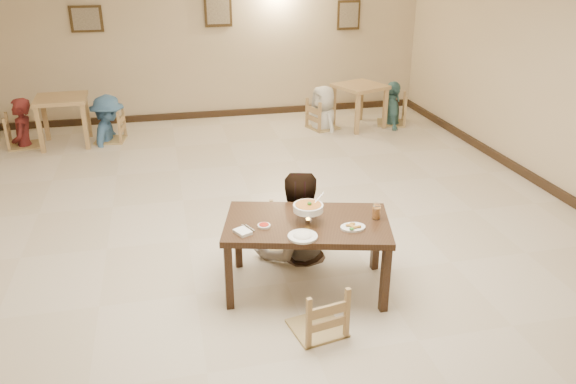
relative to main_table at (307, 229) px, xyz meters
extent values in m
plane|color=beige|center=(-0.17, 1.22, -0.63)|extent=(10.00, 10.00, 0.00)
plane|color=#CAB594|center=(-0.17, 6.22, 0.87)|extent=(10.00, 0.00, 10.00)
cube|color=black|center=(-0.17, 6.19, -0.57)|extent=(8.00, 0.06, 0.12)
cube|color=black|center=(3.80, 1.22, -0.57)|extent=(0.06, 10.00, 0.12)
cube|color=#362613|center=(-2.37, 6.18, 1.27)|extent=(0.55, 0.03, 0.45)
cube|color=gray|center=(-2.37, 6.16, 1.27)|extent=(0.45, 0.01, 0.37)
cube|color=#362613|center=(-0.07, 6.18, 1.37)|extent=(0.50, 0.03, 0.60)
cube|color=gray|center=(-0.07, 6.16, 1.37)|extent=(0.41, 0.01, 0.49)
cube|color=#362613|center=(2.43, 6.18, 1.22)|extent=(0.45, 0.03, 0.55)
cube|color=gray|center=(2.43, 6.16, 1.22)|extent=(0.37, 0.01, 0.45)
cube|color=#362114|center=(0.00, 0.00, 0.05)|extent=(1.69, 1.21, 0.06)
cube|color=#362114|center=(-0.77, -0.18, -0.31)|extent=(0.07, 0.07, 0.65)
cube|color=#362114|center=(0.58, -0.53, -0.31)|extent=(0.07, 0.07, 0.65)
cube|color=#362114|center=(-0.58, 0.53, -0.31)|extent=(0.07, 0.07, 0.65)
cube|color=#362114|center=(0.77, 0.18, -0.31)|extent=(0.07, 0.07, 0.65)
cube|color=tan|center=(0.01, 0.78, -0.20)|extent=(0.44, 0.44, 0.05)
cube|color=tan|center=(-0.08, -0.67, -0.21)|extent=(0.43, 0.43, 0.05)
imported|color=gray|center=(0.06, 0.67, 0.30)|extent=(0.96, 0.78, 1.87)
torus|color=silver|center=(0.00, -0.02, 0.20)|extent=(0.22, 0.22, 0.01)
cylinder|color=silver|center=(0.00, -0.02, 0.10)|extent=(0.06, 0.06, 0.03)
cone|color=#FFA526|center=(0.00, -0.02, 0.14)|extent=(0.03, 0.03, 0.05)
cylinder|color=white|center=(0.00, -0.02, 0.23)|extent=(0.28, 0.28, 0.06)
cylinder|color=#B6621C|center=(0.00, -0.02, 0.26)|extent=(0.24, 0.24, 0.01)
sphere|color=#2D7223|center=(0.01, -0.03, 0.27)|extent=(0.04, 0.04, 0.04)
cylinder|color=silver|center=(0.11, 0.04, 0.28)|extent=(0.13, 0.08, 0.09)
cylinder|color=silver|center=(0.09, 0.03, 0.14)|extent=(0.01, 0.01, 0.13)
cylinder|color=silver|center=(-0.08, 0.03, 0.14)|extent=(0.01, 0.01, 0.13)
cylinder|color=silver|center=(0.00, -0.12, 0.14)|extent=(0.01, 0.01, 0.13)
cylinder|color=white|center=(0.08, 0.26, 0.09)|extent=(0.30, 0.30, 0.02)
ellipsoid|color=white|center=(0.08, 0.26, 0.10)|extent=(0.19, 0.16, 0.07)
cylinder|color=white|center=(-0.12, -0.29, 0.09)|extent=(0.26, 0.26, 0.02)
ellipsoid|color=white|center=(-0.12, -0.29, 0.10)|extent=(0.17, 0.15, 0.06)
cylinder|color=white|center=(0.37, -0.23, 0.09)|extent=(0.23, 0.23, 0.02)
sphere|color=#2D7223|center=(0.33, -0.29, 0.11)|extent=(0.04, 0.04, 0.04)
cylinder|color=white|center=(-0.41, -0.02, 0.09)|extent=(0.12, 0.12, 0.02)
cylinder|color=#A11309|center=(-0.41, -0.02, 0.10)|extent=(0.09, 0.09, 0.01)
cube|color=white|center=(-0.62, -0.10, 0.09)|extent=(0.17, 0.19, 0.03)
cube|color=silver|center=(-0.57, -0.02, 0.09)|extent=(0.07, 0.15, 0.01)
cube|color=silver|center=(-0.54, -0.02, 0.09)|extent=(0.07, 0.15, 0.01)
cylinder|color=white|center=(0.64, -0.09, 0.15)|extent=(0.07, 0.07, 0.15)
cylinder|color=orange|center=(0.64, -0.09, 0.14)|extent=(0.06, 0.06, 0.11)
cube|color=tan|center=(-2.82, 5.08, 0.15)|extent=(0.84, 0.84, 0.06)
cube|color=tan|center=(-3.15, 4.72, -0.26)|extent=(0.07, 0.07, 0.75)
cube|color=tan|center=(-2.46, 4.75, -0.26)|extent=(0.07, 0.07, 0.75)
cube|color=tan|center=(-3.18, 5.41, -0.26)|extent=(0.07, 0.07, 0.75)
cube|color=tan|center=(-2.49, 5.43, -0.26)|extent=(0.07, 0.07, 0.75)
cube|color=tan|center=(2.28, 4.94, 0.12)|extent=(1.01, 1.01, 0.06)
cube|color=tan|center=(2.10, 4.52, -0.27)|extent=(0.07, 0.07, 0.72)
cube|color=tan|center=(2.71, 4.76, -0.27)|extent=(0.07, 0.07, 0.72)
cube|color=tan|center=(1.85, 5.13, -0.27)|extent=(0.07, 0.07, 0.72)
cube|color=tan|center=(2.47, 5.37, -0.27)|extent=(0.07, 0.07, 0.72)
cube|color=tan|center=(-3.51, 5.13, -0.16)|extent=(0.48, 0.48, 0.05)
cube|color=tan|center=(-2.13, 5.12, -0.16)|extent=(0.48, 0.48, 0.05)
cube|color=tan|center=(1.62, 5.01, -0.16)|extent=(0.48, 0.48, 0.05)
cube|color=tan|center=(2.95, 4.99, -0.14)|extent=(0.50, 0.50, 0.05)
imported|color=#5B1C1C|center=(-3.51, 5.13, 0.18)|extent=(0.40, 0.60, 1.62)
imported|color=#3F6287|center=(-2.13, 5.12, 0.16)|extent=(0.80, 1.13, 1.58)
imported|color=silver|center=(1.62, 5.01, 0.15)|extent=(0.70, 0.88, 1.56)
imported|color=teal|center=(2.95, 4.99, 0.17)|extent=(0.59, 1.00, 1.60)
camera|label=1|loc=(-1.21, -4.50, 2.41)|focal=35.00mm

